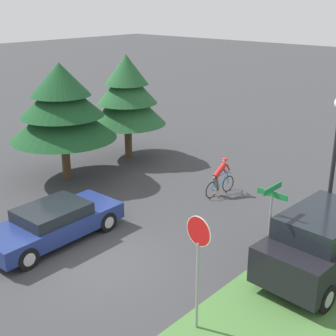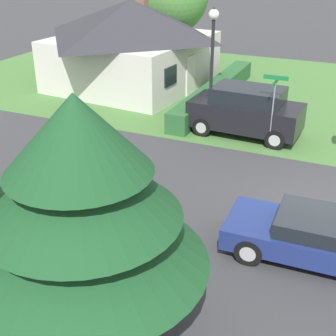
{
  "view_description": "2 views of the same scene",
  "coord_description": "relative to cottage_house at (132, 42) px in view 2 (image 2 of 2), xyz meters",
  "views": [
    {
      "loc": [
        9.74,
        -7.84,
        7.48
      ],
      "look_at": [
        -2.28,
        5.52,
        0.97
      ],
      "focal_mm": 50.0,
      "sensor_mm": 36.0,
      "label": 1
    },
    {
      "loc": [
        -12.38,
        -0.61,
        7.16
      ],
      "look_at": [
        -1.59,
        4.17,
        1.41
      ],
      "focal_mm": 50.0,
      "sensor_mm": 36.0,
      "label": 2
    }
  ],
  "objects": [
    {
      "name": "conifer_tall_near",
      "position": [
        -16.37,
        -7.72,
        0.88
      ],
      "size": [
        4.53,
        4.53,
        5.05
      ],
      "color": "#4C3823",
      "rests_on": "ground"
    },
    {
      "name": "grass_verge_right",
      "position": [
        1.72,
        -7.3,
        -2.32
      ],
      "size": [
        16.0,
        36.0,
        0.01
      ],
      "primitive_type": "cube",
      "color": "#477538",
      "rests_on": "ground"
    },
    {
      "name": "cottage_house",
      "position": [
        0.0,
        0.0,
        0.0
      ],
      "size": [
        8.74,
        8.27,
        4.54
      ],
      "rotation": [
        0.0,
        0.0,
        -0.1
      ],
      "color": "beige",
      "rests_on": "ground"
    },
    {
      "name": "cyclist",
      "position": [
        -10.22,
        -4.73,
        -1.59
      ],
      "size": [
        0.44,
        1.68,
        1.53
      ],
      "rotation": [
        0.0,
        0.0,
        1.47
      ],
      "color": "black",
      "rests_on": "ground"
    },
    {
      "name": "hedge_row",
      "position": [
        -0.85,
        -5.01,
        -1.88
      ],
      "size": [
        10.15,
        0.9,
        0.89
      ],
      "primitive_type": "cube",
      "color": "#285B2D",
      "rests_on": "ground"
    },
    {
      "name": "ground_plane",
      "position": [
        -9.8,
        -11.3,
        -2.32
      ],
      "size": [
        140.0,
        140.0,
        0.0
      ],
      "primitive_type": "plane",
      "color": "#38383A"
    },
    {
      "name": "parked_suv_right",
      "position": [
        -4.61,
        -7.56,
        -1.31
      ],
      "size": [
        2.21,
        4.49,
        1.99
      ],
      "rotation": [
        0.0,
        0.0,
        1.53
      ],
      "color": "black",
      "rests_on": "ground"
    },
    {
      "name": "street_lamp",
      "position": [
        -5.13,
        -6.21,
        1.14
      ],
      "size": [
        0.39,
        0.39,
        4.99
      ],
      "color": "black",
      "rests_on": "ground"
    },
    {
      "name": "sedan_left_lane",
      "position": [
        -11.98,
        -11.48,
        -1.69
      ],
      "size": [
        2.01,
        4.68,
        1.22
      ],
      "rotation": [
        0.0,
        0.0,
        1.6
      ],
      "color": "navy",
      "rests_on": "ground"
    },
    {
      "name": "street_name_sign",
      "position": [
        -5.64,
        -8.8,
        -0.37
      ],
      "size": [
        0.9,
        0.9,
        2.84
      ],
      "color": "gray",
      "rests_on": "ground"
    }
  ]
}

